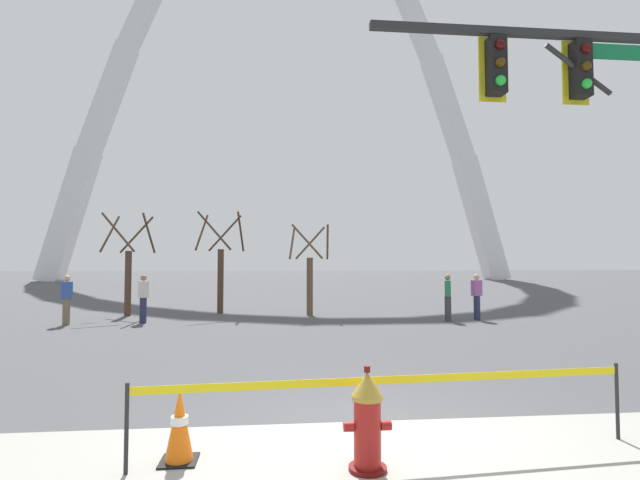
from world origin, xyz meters
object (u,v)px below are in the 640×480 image
object	(u,v)px
traffic_signal_gantry	(598,131)
pedestrian_standing_center	(67,299)
monument_arch	(284,87)
pedestrian_walking_right	(448,297)
fire_hydrant	(367,421)
traffic_cone_by_hydrant	(179,426)
pedestrian_walking_left	(477,296)
pedestrian_near_trees	(143,298)

from	to	relation	value
traffic_signal_gantry	pedestrian_standing_center	size ratio (longest dim) A/B	3.77
monument_arch	pedestrian_walking_right	size ratio (longest dim) A/B	33.58
fire_hydrant	traffic_cone_by_hydrant	bearing A→B (deg)	168.63
pedestrian_walking_left	pedestrian_near_trees	bearing A→B (deg)	178.67
pedestrian_walking_left	pedestrian_standing_center	xyz separation A→B (m)	(-13.63, -0.02, 0.00)
fire_hydrant	traffic_signal_gantry	world-z (taller)	traffic_signal_gantry
pedestrian_near_trees	pedestrian_standing_center	bearing A→B (deg)	-172.84
pedestrian_walking_left	traffic_cone_by_hydrant	bearing A→B (deg)	-125.80
traffic_signal_gantry	pedestrian_walking_left	world-z (taller)	traffic_signal_gantry
pedestrian_walking_right	traffic_cone_by_hydrant	bearing A→B (deg)	-122.31
traffic_signal_gantry	pedestrian_near_trees	xyz separation A→B (m)	(-9.38, 9.28, -3.25)
traffic_cone_by_hydrant	traffic_signal_gantry	bearing A→B (deg)	18.70
pedestrian_walking_right	pedestrian_standing_center	bearing A→B (deg)	179.11
monument_arch	traffic_cone_by_hydrant	bearing A→B (deg)	-92.35
traffic_cone_by_hydrant	pedestrian_walking_right	bearing A→B (deg)	57.69
traffic_signal_gantry	traffic_cone_by_hydrant	bearing A→B (deg)	-161.30
fire_hydrant	monument_arch	xyz separation A→B (m)	(0.21, 49.97, 22.08)
traffic_signal_gantry	pedestrian_walking_right	bearing A→B (deg)	84.65
monument_arch	pedestrian_standing_center	distance (m)	44.94
fire_hydrant	pedestrian_walking_left	size ratio (longest dim) A/B	0.62
traffic_signal_gantry	pedestrian_walking_left	size ratio (longest dim) A/B	3.77
fire_hydrant	pedestrian_walking_right	size ratio (longest dim) A/B	0.62
pedestrian_standing_center	pedestrian_near_trees	distance (m)	2.32
monument_arch	pedestrian_standing_center	world-z (taller)	monument_arch
traffic_signal_gantry	fire_hydrant	bearing A→B (deg)	-150.21
pedestrian_standing_center	pedestrian_near_trees	size ratio (longest dim) A/B	1.00
pedestrian_standing_center	pedestrian_walking_right	distance (m)	12.51
fire_hydrant	monument_arch	world-z (taller)	monument_arch
traffic_signal_gantry	pedestrian_walking_left	xyz separation A→B (m)	(1.95, 9.01, -3.25)
fire_hydrant	pedestrian_walking_left	xyz separation A→B (m)	(6.15, 11.42, 0.35)
pedestrian_walking_left	pedestrian_standing_center	world-z (taller)	same
traffic_cone_by_hydrant	pedestrian_near_trees	world-z (taller)	pedestrian_near_trees
traffic_cone_by_hydrant	pedestrian_near_trees	distance (m)	11.81
pedestrian_standing_center	pedestrian_near_trees	bearing A→B (deg)	7.16
traffic_cone_by_hydrant	monument_arch	size ratio (longest dim) A/B	0.01
fire_hydrant	traffic_cone_by_hydrant	xyz separation A→B (m)	(-1.82, 0.37, -0.11)
pedestrian_walking_right	pedestrian_near_trees	size ratio (longest dim) A/B	1.00
pedestrian_walking_right	pedestrian_near_trees	distance (m)	10.22
traffic_signal_gantry	monument_arch	bearing A→B (deg)	94.80
fire_hydrant	monument_arch	size ratio (longest dim) A/B	0.02
fire_hydrant	pedestrian_standing_center	xyz separation A→B (m)	(-7.48, 11.40, 0.35)
monument_arch	pedestrian_near_trees	xyz separation A→B (m)	(-5.39, -38.29, -21.73)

